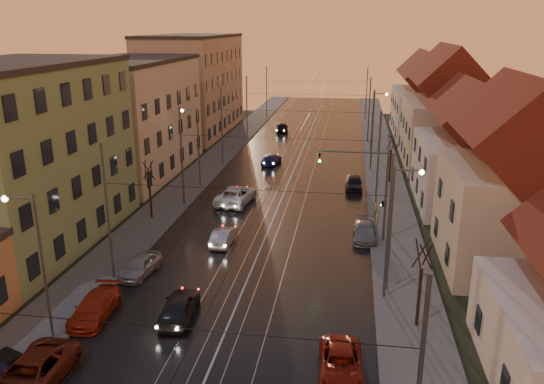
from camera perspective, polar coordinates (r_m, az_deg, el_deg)
The scene contains 45 objects.
ground at distance 26.39m, azimuth -7.14°, elevation -19.32°, with size 160.00×160.00×0.00m, color black.
road at distance 62.57m, azimuth 2.60°, elevation 2.96°, with size 16.00×120.00×0.04m, color black.
sidewalk_left at distance 64.31m, azimuth -6.31°, elevation 3.32°, with size 4.00×120.00×0.15m, color #4C4C4C.
sidewalk_right at distance 62.37m, azimuth 11.79°, elevation 2.60°, with size 4.00×120.00×0.15m, color #4C4C4C.
tram_rail_0 at distance 62.81m, azimuth 0.60°, elevation 3.07°, with size 0.06×120.00×0.03m, color gray.
tram_rail_1 at distance 62.64m, azimuth 1.90°, elevation 3.02°, with size 0.06×120.00×0.03m, color gray.
tram_rail_2 at distance 62.49m, azimuth 3.30°, elevation 2.96°, with size 0.06×120.00×0.03m, color gray.
tram_rail_3 at distance 62.38m, azimuth 4.61°, elevation 2.91°, with size 0.06×120.00×0.03m, color gray.
apartment_left_1 at distance 42.64m, azimuth -25.50°, elevation 3.27°, with size 10.00×18.00×13.00m, color #72915C.
apartment_left_2 at distance 59.97m, azimuth -14.97°, elevation 7.59°, with size 10.00×20.00×12.00m, color tan.
apartment_left_3 at distance 82.20m, azimuth -8.42°, elevation 11.25°, with size 10.00×24.00×14.00m, color #997A62.
house_right_1 at distance 38.28m, azimuth 24.61°, elevation 0.27°, with size 8.67×10.20×10.80m.
house_right_2 at distance 50.68m, azimuth 20.69°, elevation 3.72°, with size 9.18×12.24×9.20m.
house_right_3 at distance 64.93m, azimuth 18.20°, elevation 7.86°, with size 9.18×14.28×11.50m.
house_right_4 at distance 82.65m, azimuth 16.21°, elevation 9.42°, with size 9.18×16.32×10.00m.
catenary_pole_l_1 at distance 34.64m, azimuth -17.25°, elevation -2.26°, with size 0.16×0.16×9.00m, color #595B60.
catenary_pole_r_1 at distance 31.43m, azimuth 12.42°, elevation -3.90°, with size 0.16×0.16×9.00m, color #595B60.
catenary_pole_l_2 at distance 47.98m, azimuth -9.67°, elevation 3.72°, with size 0.16×0.16×9.00m, color #595B60.
catenary_pole_r_2 at distance 45.71m, azimuth 11.33°, elevation 2.93°, with size 0.16×0.16×9.00m, color #595B60.
catenary_pole_l_3 at distance 62.08m, azimuth -5.42°, elevation 7.02°, with size 0.16×0.16×9.00m, color #595B60.
catenary_pole_r_3 at distance 60.35m, azimuth 10.76°, elevation 6.49°, with size 0.16×0.16×9.00m, color #595B60.
catenary_pole_l_4 at distance 76.52m, azimuth -2.73°, elevation 9.07°, with size 0.16×0.16×9.00m, color #595B60.
catenary_pole_r_4 at distance 75.13m, azimuth 10.41°, elevation 8.65°, with size 0.16×0.16×9.00m, color #595B60.
catenary_pole_l_5 at distance 94.09m, azimuth -0.57°, elevation 10.68°, with size 0.16×0.16×9.00m, color #595B60.
catenary_pole_r_5 at distance 92.95m, azimuth 10.13°, elevation 10.33°, with size 0.16×0.16×9.00m, color #595B60.
street_lamp_0 at distance 29.09m, azimuth -24.08°, elevation -6.05°, with size 1.75×0.32×8.00m.
street_lamp_1 at distance 32.27m, azimuth 13.26°, elevation -2.65°, with size 1.75×0.32×8.00m.
street_lamp_2 at distance 53.62m, azimuth -8.24°, elevation 5.66°, with size 1.75×0.32×8.00m.
street_lamp_3 at distance 67.19m, azimuth 11.03°, elevation 7.91°, with size 1.75×0.32×8.00m.
traffic_light_mast at distance 39.87m, azimuth 10.81°, elevation 0.96°, with size 5.30×0.32×7.20m.
bare_tree_0 at distance 45.42m, azimuth -12.99°, elevation 0.08°, with size 1.09×1.09×5.11m.
bare_tree_1 at distance 29.69m, azimuth 15.64°, elevation -9.74°, with size 1.09×1.09×5.11m.
bare_tree_2 at distance 56.00m, azimuth 12.64°, elevation 3.40°, with size 1.09×1.09×5.11m.
driving_car_0 at distance 30.72m, azimuth -9.95°, elevation -12.04°, with size 1.75×4.34×1.48m, color black.
driving_car_1 at distance 40.02m, azimuth -5.24°, elevation -4.77°, with size 1.31×3.77×1.24m, color #ADACB2.
driving_car_2 at distance 48.90m, azimuth -3.90°, elevation -0.33°, with size 2.62×5.69×1.58m, color silver.
driving_car_3 at distance 62.57m, azimuth -0.09°, elevation 3.55°, with size 1.76×4.32×1.25m, color #191E4B.
driving_car_4 at distance 81.86m, azimuth 1.11°, elevation 6.98°, with size 1.76×4.39×1.49m, color black.
parked_left_1 at distance 27.47m, azimuth -24.54°, elevation -17.45°, with size 2.43×5.27×1.46m, color #5F1D10.
parked_left_2 at distance 32.00m, azimuth -18.54°, elevation -11.67°, with size 1.81×4.44×1.29m, color #A42410.
parked_left_3 at distance 36.21m, azimuth -14.01°, elevation -7.67°, with size 1.56×3.89×1.32m, color #97989C.
parked_right_0 at distance 26.23m, azimuth 7.41°, elevation -17.92°, with size 2.04×4.42×1.23m, color maroon.
parked_right_1 at distance 41.37m, azimuth 9.94°, elevation -4.21°, with size 1.74×4.27×1.24m, color gray.
parked_right_2 at distance 53.40m, azimuth 8.79°, elevation 0.95°, with size 1.65×4.10×1.40m, color black.
dumpster at distance 28.50m, azimuth -26.45°, elevation -16.45°, with size 1.20×0.80×1.10m, color black.
Camera 1 is at (6.16, -20.23, 15.78)m, focal length 35.00 mm.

